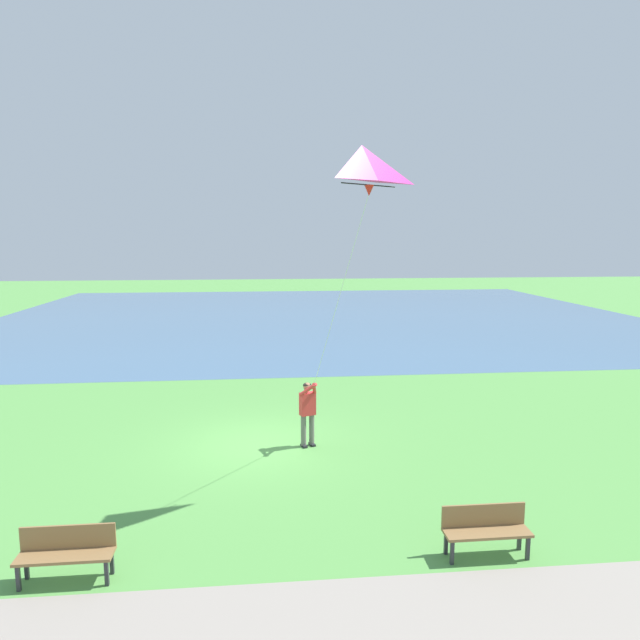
{
  "coord_description": "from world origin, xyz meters",
  "views": [
    {
      "loc": [
        14.59,
        0.22,
        5.5
      ],
      "look_at": [
        0.13,
        1.66,
        3.36
      ],
      "focal_mm": 31.77,
      "sensor_mm": 36.0,
      "label": 1
    }
  ],
  "objects_px": {
    "park_bench_near_walkway": "(66,550)",
    "park_bench_far_walkway": "(486,527)",
    "flying_kite": "(362,171)",
    "person_kite_flyer": "(308,408)"
  },
  "relations": [
    {
      "from": "park_bench_near_walkway",
      "to": "park_bench_far_walkway",
      "type": "height_order",
      "value": "same"
    },
    {
      "from": "park_bench_near_walkway",
      "to": "flying_kite",
      "type": "bearing_deg",
      "value": 118.92
    },
    {
      "from": "person_kite_flyer",
      "to": "flying_kite",
      "type": "xyz_separation_m",
      "value": [
        2.58,
        0.93,
        5.78
      ]
    },
    {
      "from": "person_kite_flyer",
      "to": "flying_kite",
      "type": "distance_m",
      "value": 6.4
    },
    {
      "from": "park_bench_near_walkway",
      "to": "park_bench_far_walkway",
      "type": "distance_m",
      "value": 7.0
    },
    {
      "from": "person_kite_flyer",
      "to": "park_bench_far_walkway",
      "type": "distance_m",
      "value": 6.1
    },
    {
      "from": "park_bench_near_walkway",
      "to": "park_bench_far_walkway",
      "type": "relative_size",
      "value": 1.0
    },
    {
      "from": "park_bench_near_walkway",
      "to": "park_bench_far_walkway",
      "type": "bearing_deg",
      "value": 90.28
    },
    {
      "from": "flying_kite",
      "to": "park_bench_near_walkway",
      "type": "bearing_deg",
      "value": -61.08
    },
    {
      "from": "flying_kite",
      "to": "person_kite_flyer",
      "type": "bearing_deg",
      "value": -160.17
    }
  ]
}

